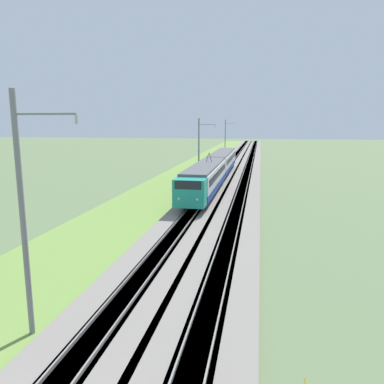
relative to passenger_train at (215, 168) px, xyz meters
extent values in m
cube|color=gray|center=(4.51, 0.00, -2.10)|extent=(240.00, 4.40, 0.30)
cube|color=gray|center=(4.51, -4.05, -2.10)|extent=(240.00, 4.40, 0.30)
cube|color=#4C4238|center=(4.51, 0.00, -2.10)|extent=(240.00, 1.57, 0.30)
cube|color=gray|center=(4.51, 0.53, -1.88)|extent=(240.00, 0.07, 0.15)
cube|color=gray|center=(4.51, -0.53, -1.88)|extent=(240.00, 0.07, 0.15)
cube|color=#4C4238|center=(4.51, -4.05, -2.10)|extent=(240.00, 1.57, 0.30)
cube|color=gray|center=(4.51, -3.52, -1.88)|extent=(240.00, 0.07, 0.15)
cube|color=gray|center=(4.51, -4.58, -1.88)|extent=(240.00, 0.07, 0.15)
cube|color=olive|center=(4.51, 5.91, -2.19)|extent=(240.00, 8.03, 0.12)
cube|color=teal|center=(-19.39, 0.00, 0.00)|extent=(1.97, 2.86, 2.51)
cube|color=black|center=(-19.68, 0.00, 0.84)|extent=(1.42, 2.38, 0.75)
sphere|color=#F2EAC6|center=(-20.32, 0.82, -0.40)|extent=(0.20, 0.20, 0.20)
sphere|color=#F2EAC6|center=(-20.32, -0.82, -0.40)|extent=(0.20, 0.20, 0.20)
cube|color=navy|center=(-9.48, 0.00, -0.90)|extent=(17.85, 2.97, 0.70)
cube|color=silver|center=(-9.48, 0.00, 0.35)|extent=(17.85, 2.97, 1.80)
cube|color=black|center=(-9.48, 0.00, 0.49)|extent=(16.43, 2.99, 0.76)
cube|color=#515156|center=(-9.48, 0.00, 1.38)|extent=(17.85, 2.74, 0.25)
cube|color=black|center=(-9.48, 0.00, -1.53)|extent=(16.96, 2.53, 0.55)
cylinder|color=black|center=(-16.60, 0.53, -1.37)|extent=(0.86, 0.12, 0.86)
cylinder|color=black|center=(-16.60, -0.53, -1.37)|extent=(0.86, 0.12, 0.86)
cube|color=navy|center=(9.96, 0.00, -0.90)|extent=(19.82, 2.97, 0.70)
cube|color=silver|center=(9.96, 0.00, 0.35)|extent=(19.82, 2.97, 1.80)
cube|color=black|center=(9.96, 0.00, 0.49)|extent=(18.24, 2.99, 0.76)
cube|color=#515156|center=(9.96, 0.00, 1.38)|extent=(19.82, 2.74, 0.25)
cube|color=black|center=(9.96, 0.00, -1.53)|extent=(18.83, 2.53, 0.55)
cylinder|color=black|center=(-6.80, 0.17, 2.05)|extent=(0.06, 0.33, 1.08)
cylinder|color=black|center=(-6.80, -0.17, 2.05)|extent=(0.06, 0.33, 1.08)
cube|color=black|center=(-16.60, 0.00, -2.25)|extent=(0.10, 0.10, 0.00)
cylinder|color=slate|center=(-39.43, 2.68, 2.56)|extent=(0.22, 0.22, 9.62)
cylinder|color=slate|center=(-39.43, 1.48, 6.46)|extent=(0.08, 2.40, 0.08)
cylinder|color=#B2ADA8|center=(-39.43, 0.28, 6.26)|extent=(0.10, 0.10, 0.30)
cylinder|color=slate|center=(1.91, 2.68, 2.28)|extent=(0.22, 0.22, 9.07)
cylinder|color=slate|center=(1.91, 1.48, 5.92)|extent=(0.08, 2.40, 0.08)
cylinder|color=#B2ADA8|center=(1.91, 0.28, 5.72)|extent=(0.10, 0.10, 0.30)
cylinder|color=slate|center=(43.25, 2.68, 2.37)|extent=(0.22, 0.22, 9.25)
cylinder|color=slate|center=(43.25, 1.48, 6.10)|extent=(0.08, 2.40, 0.08)
cylinder|color=#B2ADA8|center=(43.25, 0.28, 5.90)|extent=(0.10, 0.10, 0.30)
camera|label=1|loc=(-51.77, -6.06, 6.15)|focal=35.00mm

